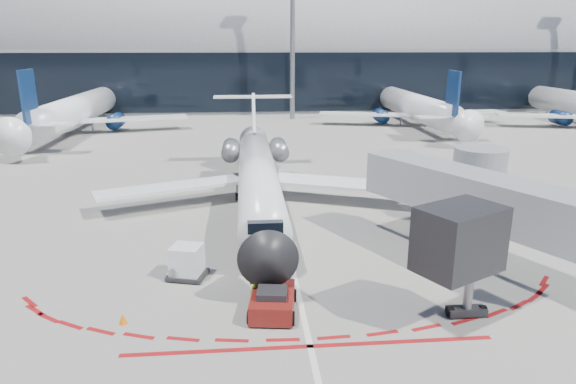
{
  "coord_description": "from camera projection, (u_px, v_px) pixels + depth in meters",
  "views": [
    {
      "loc": [
        -2.28,
        -28.15,
        10.91
      ],
      "look_at": [
        0.23,
        0.72,
        2.47
      ],
      "focal_mm": 32.0,
      "sensor_mm": 36.0,
      "label": 1
    }
  ],
  "objects": [
    {
      "name": "terminal_building",
      "position": [
        255.0,
        57.0,
        89.93
      ],
      "size": [
        150.0,
        24.15,
        24.0
      ],
      "color": "gray",
      "rests_on": "ground"
    },
    {
      "name": "light_mast_centre",
      "position": [
        293.0,
        31.0,
        73.0
      ],
      "size": [
        0.7,
        0.7,
        25.0
      ],
      "primitive_type": "cylinder",
      "color": "gray",
      "rests_on": "ground"
    },
    {
      "name": "bg_airliner_1",
      "position": [
        415.0,
        88.0,
        70.18
      ],
      "size": [
        30.71,
        32.52,
        9.94
      ],
      "primitive_type": null,
      "color": "white",
      "rests_on": "ground"
    },
    {
      "name": "apron_stop_bar",
      "position": [
        310.0,
        346.0,
        19.17
      ],
      "size": [
        14.0,
        0.25,
        0.01
      ],
      "primitive_type": "cube",
      "color": "maroon",
      "rests_on": "ground"
    },
    {
      "name": "bg_airliner_0",
      "position": [
        73.0,
        90.0,
        64.18
      ],
      "size": [
        32.55,
        34.46,
        10.53
      ],
      "primitive_type": null,
      "color": "white",
      "rests_on": "ground"
    },
    {
      "name": "ground",
      "position": [
        285.0,
        236.0,
        30.17
      ],
      "size": [
        260.0,
        260.0,
        0.0
      ],
      "primitive_type": "plane",
      "color": "gray",
      "rests_on": "ground"
    },
    {
      "name": "safety_cone_left",
      "position": [
        123.0,
        319.0,
        20.65
      ],
      "size": [
        0.33,
        0.33,
        0.46
      ],
      "primitive_type": "cone",
      "color": "orange",
      "rests_on": "ground"
    },
    {
      "name": "apron_centerline",
      "position": [
        283.0,
        224.0,
        32.08
      ],
      "size": [
        0.25,
        40.0,
        0.01
      ],
      "primitive_type": "cube",
      "color": "silver",
      "rests_on": "ground"
    },
    {
      "name": "regional_jet",
      "position": [
        258.0,
        174.0,
        35.09
      ],
      "size": [
        22.24,
        27.43,
        6.87
      ],
      "color": "white",
      "rests_on": "ground"
    },
    {
      "name": "pushback_tug",
      "position": [
        273.0,
        301.0,
        21.47
      ],
      "size": [
        2.23,
        4.55,
        1.16
      ],
      "rotation": [
        0.0,
        0.0,
        -0.14
      ],
      "color": "#53140B",
      "rests_on": "ground"
    },
    {
      "name": "ramp_worker",
      "position": [
        255.0,
        287.0,
        21.97
      ],
      "size": [
        0.74,
        0.7,
        1.71
      ],
      "primitive_type": "imported",
      "rotation": [
        0.0,
        0.0,
        3.78
      ],
      "color": "#C8F519",
      "rests_on": "ground"
    },
    {
      "name": "uld_container",
      "position": [
        187.0,
        262.0,
        24.57
      ],
      "size": [
        2.06,
        1.88,
        1.63
      ],
      "rotation": [
        0.0,
        0.0,
        -0.27
      ],
      "color": "black",
      "rests_on": "ground"
    },
    {
      "name": "jet_bridge",
      "position": [
        473.0,
        197.0,
        27.26
      ],
      "size": [
        10.03,
        15.2,
        4.9
      ],
      "color": "#999BA1",
      "rests_on": "ground"
    }
  ]
}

